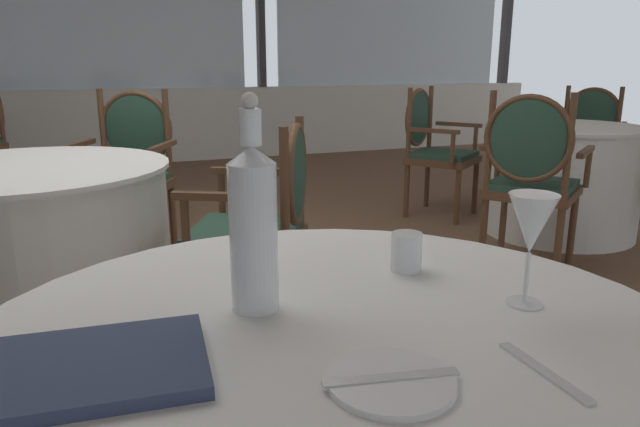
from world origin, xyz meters
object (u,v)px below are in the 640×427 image
(side_plate, at_px, (391,381))
(menu_book, at_px, (95,367))
(water_bottle, at_px, (253,224))
(dining_chair_0_0, at_px, (130,162))
(dining_chair_0_3, at_px, (265,216))
(water_tumbler, at_px, (406,252))
(wine_glass, at_px, (532,226))
(dining_chair_2_3, at_px, (587,137))
(dining_chair_2_0, at_px, (432,142))
(dining_chair_2_1, at_px, (530,170))

(side_plate, bearing_deg, menu_book, 154.88)
(water_bottle, xyz_separation_m, menu_book, (-0.27, -0.14, -0.14))
(side_plate, relative_size, dining_chair_0_0, 0.18)
(dining_chair_0_3, bearing_deg, menu_book, 92.67)
(water_bottle, bearing_deg, dining_chair_0_3, 73.69)
(side_plate, relative_size, water_tumbler, 2.22)
(wine_glass, xyz_separation_m, dining_chair_0_3, (-0.08, 1.43, -0.33))
(dining_chair_2_3, bearing_deg, water_tumbler, 3.52)
(dining_chair_0_0, bearing_deg, dining_chair_2_0, 123.95)
(water_tumbler, height_order, dining_chair_0_0, dining_chair_0_0)
(water_bottle, relative_size, dining_chair_2_3, 0.39)
(water_tumbler, relative_size, dining_chair_2_1, 0.08)
(dining_chair_0_3, relative_size, dining_chair_2_1, 0.93)
(dining_chair_2_1, relative_size, dining_chair_2_3, 1.05)
(dining_chair_0_3, distance_m, dining_chair_2_3, 3.42)
(dining_chair_0_0, height_order, dining_chair_0_3, dining_chair_0_0)
(dining_chair_0_0, distance_m, dining_chair_2_3, 3.54)
(menu_book, xyz_separation_m, dining_chair_0_3, (0.64, 1.41, -0.19))
(dining_chair_0_0, xyz_separation_m, dining_chair_2_1, (2.02, -1.06, 0.00))
(menu_book, distance_m, dining_chair_0_3, 1.56)
(dining_chair_2_0, distance_m, dining_chair_2_3, 1.34)
(water_tumbler, bearing_deg, dining_chair_0_0, 99.01)
(dining_chair_0_3, xyz_separation_m, dining_chair_2_1, (1.58, 0.30, 0.03))
(wine_glass, distance_m, menu_book, 0.73)
(water_tumbler, relative_size, menu_book, 0.26)
(menu_book, bearing_deg, dining_chair_2_0, 56.12)
(dining_chair_2_1, bearing_deg, wine_glass, -167.28)
(dining_chair_0_3, distance_m, dining_chair_2_1, 1.61)
(side_plate, bearing_deg, water_tumbler, 58.37)
(menu_book, height_order, dining_chair_0_0, dining_chair_0_0)
(dining_chair_0_0, relative_size, dining_chair_2_3, 1.04)
(dining_chair_2_1, xyz_separation_m, dining_chair_2_3, (1.53, 1.13, -0.03))
(side_plate, xyz_separation_m, dining_chair_2_0, (2.05, 3.21, -0.18))
(water_bottle, height_order, dining_chair_2_0, water_bottle)
(dining_chair_0_3, bearing_deg, water_tumbler, 115.65)
(dining_chair_0_0, height_order, dining_chair_2_1, dining_chair_2_1)
(dining_chair_2_0, relative_size, dining_chair_2_3, 1.01)
(dining_chair_0_0, height_order, dining_chair_2_3, dining_chair_0_0)
(water_tumbler, relative_size, dining_chair_0_0, 0.08)
(dining_chair_2_0, distance_m, dining_chair_2_1, 1.34)
(water_bottle, height_order, dining_chair_2_3, water_bottle)
(menu_book, xyz_separation_m, dining_chair_2_1, (2.22, 1.71, -0.16))
(dining_chair_0_0, height_order, dining_chair_2_0, dining_chair_0_0)
(dining_chair_2_1, bearing_deg, dining_chair_0_0, 115.92)
(water_tumbler, relative_size, dining_chair_2_0, 0.08)
(side_plate, bearing_deg, dining_chair_0_3, 80.41)
(menu_book, relative_size, dining_chair_2_0, 0.31)
(menu_book, distance_m, dining_chair_2_0, 3.89)
(side_plate, relative_size, water_bottle, 0.47)
(dining_chair_0_3, xyz_separation_m, dining_chair_2_3, (3.11, 1.43, 0.01))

